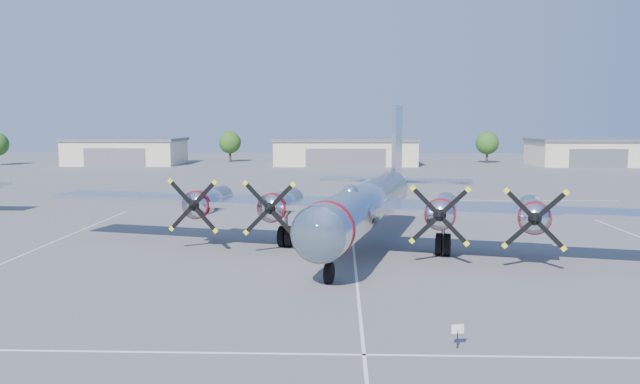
{
  "coord_description": "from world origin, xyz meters",
  "views": [
    {
      "loc": [
        -0.92,
        -44.87,
        8.84
      ],
      "look_at": [
        -2.57,
        4.61,
        3.2
      ],
      "focal_mm": 35.0,
      "sensor_mm": 36.0,
      "label": 1
    }
  ],
  "objects_px": {
    "hangar_east": "(584,152)",
    "tree_east": "(487,143)",
    "tree_west": "(230,142)",
    "hangar_center": "(345,151)",
    "hangar_west": "(127,151)",
    "main_bomber_b29": "(368,245)",
    "info_placard": "(458,331)"
  },
  "relations": [
    {
      "from": "hangar_east",
      "to": "tree_east",
      "type": "xyz_separation_m",
      "value": [
        -18.0,
        6.04,
        1.51
      ]
    },
    {
      "from": "tree_west",
      "to": "hangar_center",
      "type": "bearing_deg",
      "value": -17.82
    },
    {
      "from": "hangar_west",
      "to": "hangar_center",
      "type": "xyz_separation_m",
      "value": [
        45.0,
        -0.0,
        -0.0
      ]
    },
    {
      "from": "tree_east",
      "to": "hangar_east",
      "type": "bearing_deg",
      "value": -18.54
    },
    {
      "from": "tree_west",
      "to": "main_bomber_b29",
      "type": "relative_size",
      "value": 0.14
    },
    {
      "from": "hangar_center",
      "to": "tree_west",
      "type": "xyz_separation_m",
      "value": [
        -25.0,
        8.04,
        1.51
      ]
    },
    {
      "from": "hangar_east",
      "to": "main_bomber_b29",
      "type": "xyz_separation_m",
      "value": [
        -46.97,
        -82.86,
        -2.71
      ]
    },
    {
      "from": "hangar_west",
      "to": "main_bomber_b29",
      "type": "distance_m",
      "value": 94.82
    },
    {
      "from": "hangar_west",
      "to": "hangar_east",
      "type": "xyz_separation_m",
      "value": [
        93.0,
        0.0,
        0.0
      ]
    },
    {
      "from": "hangar_east",
      "to": "info_placard",
      "type": "bearing_deg",
      "value": -113.26
    },
    {
      "from": "hangar_east",
      "to": "main_bomber_b29",
      "type": "distance_m",
      "value": 95.28
    },
    {
      "from": "hangar_east",
      "to": "hangar_west",
      "type": "bearing_deg",
      "value": -180.0
    },
    {
      "from": "main_bomber_b29",
      "to": "info_placard",
      "type": "bearing_deg",
      "value": -68.98
    },
    {
      "from": "hangar_center",
      "to": "main_bomber_b29",
      "type": "height_order",
      "value": "hangar_center"
    },
    {
      "from": "hangar_west",
      "to": "main_bomber_b29",
      "type": "relative_size",
      "value": 0.49
    },
    {
      "from": "main_bomber_b29",
      "to": "info_placard",
      "type": "distance_m",
      "value": 20.47
    },
    {
      "from": "hangar_west",
      "to": "info_placard",
      "type": "distance_m",
      "value": 114.07
    },
    {
      "from": "main_bomber_b29",
      "to": "hangar_east",
      "type": "bearing_deg",
      "value": 74.07
    },
    {
      "from": "main_bomber_b29",
      "to": "hangar_center",
      "type": "bearing_deg",
      "value": 104.33
    },
    {
      "from": "main_bomber_b29",
      "to": "hangar_west",
      "type": "bearing_deg",
      "value": 132.67
    },
    {
      "from": "tree_east",
      "to": "main_bomber_b29",
      "type": "xyz_separation_m",
      "value": [
        -28.97,
        -88.89,
        -4.22
      ]
    },
    {
      "from": "tree_west",
      "to": "info_placard",
      "type": "distance_m",
      "value": 114.87
    },
    {
      "from": "info_placard",
      "to": "hangar_east",
      "type": "bearing_deg",
      "value": 54.7
    },
    {
      "from": "hangar_west",
      "to": "tree_east",
      "type": "xyz_separation_m",
      "value": [
        75.0,
        6.04,
        1.51
      ]
    },
    {
      "from": "hangar_west",
      "to": "tree_west",
      "type": "relative_size",
      "value": 3.4
    },
    {
      "from": "hangar_east",
      "to": "info_placard",
      "type": "distance_m",
      "value": 112.28
    },
    {
      "from": "hangar_west",
      "to": "hangar_east",
      "type": "height_order",
      "value": "same"
    },
    {
      "from": "hangar_center",
      "to": "tree_west",
      "type": "distance_m",
      "value": 26.3
    },
    {
      "from": "tree_east",
      "to": "hangar_west",
      "type": "bearing_deg",
      "value": -175.4
    },
    {
      "from": "hangar_center",
      "to": "tree_west",
      "type": "bearing_deg",
      "value": 162.18
    },
    {
      "from": "hangar_center",
      "to": "main_bomber_b29",
      "type": "distance_m",
      "value": 82.91
    },
    {
      "from": "hangar_west",
      "to": "main_bomber_b29",
      "type": "xyz_separation_m",
      "value": [
        46.03,
        -82.86,
        -2.71
      ]
    }
  ]
}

